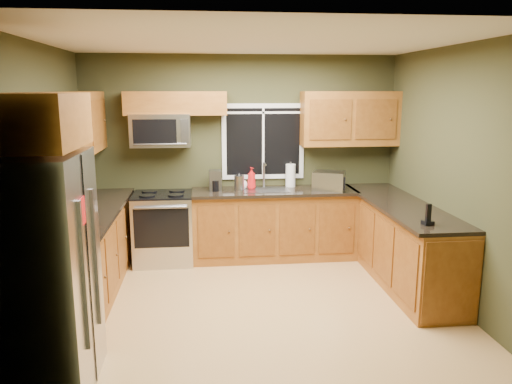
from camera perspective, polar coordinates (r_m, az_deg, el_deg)
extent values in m
plane|color=tan|center=(5.44, -0.14, -12.72)|extent=(4.20, 4.20, 0.00)
plane|color=white|center=(4.98, -0.15, 16.90)|extent=(4.20, 4.20, 0.00)
plane|color=#35361D|center=(6.81, -1.72, 4.09)|extent=(4.20, 0.00, 4.20)
plane|color=#35361D|center=(3.29, 3.10, -4.12)|extent=(4.20, 0.00, 4.20)
plane|color=#35361D|center=(5.26, -23.56, 0.87)|extent=(0.00, 3.60, 3.60)
plane|color=#35361D|center=(5.65, 21.56, 1.72)|extent=(0.00, 3.60, 3.60)
cube|color=white|center=(6.80, 0.82, 5.78)|extent=(1.12, 0.03, 1.02)
cube|color=black|center=(6.79, 0.83, 5.77)|extent=(1.00, 0.01, 0.90)
cube|color=white|center=(6.78, 0.83, 5.77)|extent=(0.03, 0.01, 0.90)
cube|color=white|center=(6.76, 0.84, 9.06)|extent=(1.00, 0.01, 0.03)
cube|color=brown|center=(5.84, -18.64, -6.89)|extent=(0.60, 2.65, 0.90)
cube|color=black|center=(5.71, -18.70, -2.40)|extent=(0.65, 2.65, 0.04)
cube|color=brown|center=(6.74, 2.06, -3.80)|extent=(2.17, 0.60, 0.90)
cube|color=black|center=(6.61, 2.12, 0.07)|extent=(2.17, 0.65, 0.04)
cube|color=brown|center=(6.21, 16.14, -5.62)|extent=(0.60, 2.50, 0.90)
cube|color=brown|center=(5.14, 21.46, -9.65)|extent=(0.56, 0.02, 0.82)
cube|color=black|center=(6.08, 16.17, -1.40)|extent=(0.65, 2.50, 0.04)
cube|color=brown|center=(5.60, -20.94, 6.95)|extent=(0.33, 2.65, 0.72)
cube|color=brown|center=(6.58, -9.16, 9.98)|extent=(1.30, 0.33, 0.30)
cube|color=brown|center=(6.86, 10.66, 8.24)|extent=(1.30, 0.33, 0.72)
cube|color=brown|center=(3.84, -24.95, 7.37)|extent=(0.72, 0.90, 0.38)
cube|color=#B7B7BC|center=(4.06, -23.57, -8.70)|extent=(0.72, 0.90, 1.80)
cube|color=slate|center=(3.76, -19.10, -9.13)|extent=(0.03, 0.04, 1.10)
cube|color=slate|center=(4.13, -17.88, -7.19)|extent=(0.03, 0.04, 1.10)
cube|color=black|center=(3.97, -18.48, -8.80)|extent=(0.01, 0.02, 1.78)
cube|color=red|center=(3.73, -19.22, -2.10)|extent=(0.01, 0.14, 0.20)
cube|color=#B7B7BC|center=(6.67, -10.50, -4.15)|extent=(0.76, 0.65, 0.90)
cube|color=black|center=(6.57, -10.65, -0.33)|extent=(0.76, 0.64, 0.03)
cube|color=black|center=(6.33, -10.75, -4.09)|extent=(0.68, 0.02, 0.50)
cylinder|color=slate|center=(6.24, -10.86, -1.75)|extent=(0.64, 0.04, 0.04)
cylinder|color=black|center=(6.44, -12.35, -0.40)|extent=(0.20, 0.20, 0.01)
cylinder|color=black|center=(6.41, -9.15, -0.33)|extent=(0.20, 0.20, 0.01)
cylinder|color=black|center=(6.71, -12.10, 0.09)|extent=(0.20, 0.20, 0.01)
cylinder|color=black|center=(6.68, -9.03, 0.16)|extent=(0.20, 0.20, 0.01)
cube|color=#B7B7BC|center=(6.58, -10.83, 6.96)|extent=(0.76, 0.38, 0.42)
cube|color=black|center=(6.39, -11.51, 6.80)|extent=(0.54, 0.01, 0.30)
cube|color=slate|center=(6.37, -8.17, 6.90)|extent=(0.10, 0.01, 0.30)
cylinder|color=slate|center=(6.39, -10.92, 5.38)|extent=(0.66, 0.02, 0.02)
cube|color=slate|center=(6.59, 1.12, 0.19)|extent=(0.60, 0.42, 0.02)
cylinder|color=#B7B7BC|center=(6.76, 0.91, 1.98)|extent=(0.03, 0.03, 0.34)
cylinder|color=#B7B7BC|center=(6.65, 1.00, 3.22)|extent=(0.03, 0.18, 0.03)
cube|color=#B7B7BC|center=(6.62, 8.33, 1.26)|extent=(0.49, 0.43, 0.25)
cube|color=black|center=(6.47, 8.67, 1.01)|extent=(0.32, 0.14, 0.17)
cube|color=slate|center=(6.58, -4.68, 1.36)|extent=(0.16, 0.20, 0.27)
cylinder|color=black|center=(6.52, -4.66, 0.71)|extent=(0.10, 0.10, 0.14)
cylinder|color=#B7B7BC|center=(6.56, -1.94, 1.04)|extent=(0.18, 0.18, 0.19)
cone|color=black|center=(6.54, -1.94, 2.02)|extent=(0.12, 0.12, 0.05)
cylinder|color=white|center=(6.81, 3.96, 1.90)|extent=(0.17, 0.17, 0.31)
cylinder|color=slate|center=(6.79, 3.98, 3.27)|extent=(0.03, 0.03, 0.04)
imported|color=red|center=(6.63, -0.52, 1.58)|extent=(0.15, 0.15, 0.29)
imported|color=white|center=(6.65, -1.56, 1.09)|extent=(0.15, 0.15, 0.17)
cube|color=black|center=(5.18, 19.03, -3.34)|extent=(0.11, 0.11, 0.04)
cube|color=black|center=(5.16, 19.11, -2.20)|extent=(0.05, 0.04, 0.17)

